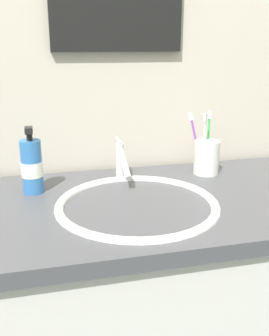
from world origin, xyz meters
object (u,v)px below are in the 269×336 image
Objects in this scene: toothbrush_purple at (195,138)px; toothbrush_green at (208,137)px; soap_dispenser at (32,166)px; faucet at (121,161)px; toothbrush_cup at (206,157)px; toothbrush_white at (204,140)px.

toothbrush_green is at bearing 0.22° from toothbrush_purple.
toothbrush_purple is at bearing 7.83° from soap_dispenser.
toothbrush_purple reaches higher than faucet.
soap_dispenser reaches higher than faucet.
toothbrush_green is at bearing 61.09° from toothbrush_cup.
faucet is 0.85× the size of toothbrush_white.
toothbrush_green is at bearing 6.17° from faucet.
toothbrush_white reaches higher than toothbrush_green.
toothbrush_white is 0.52m from soap_dispenser.
toothbrush_white reaches higher than soap_dispenser.
faucet is 0.27m from toothbrush_cup.
soap_dispenser is at bearing -172.17° from toothbrush_purple.
toothbrush_green is at bearing 51.50° from toothbrush_white.
soap_dispenser is (-0.52, -0.03, -0.04)m from toothbrush_white.
toothbrush_white is at bearing -147.24° from toothbrush_cup.
toothbrush_purple is 0.98× the size of toothbrush_white.
toothbrush_cup is 0.56× the size of toothbrush_white.
toothbrush_cup is at bearing 0.61° from faucet.
toothbrush_green reaches higher than toothbrush_purple.
faucet is 0.25m from toothbrush_purple.
soap_dispenser is at bearing -176.48° from toothbrush_white.
toothbrush_purple reaches higher than toothbrush_cup.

